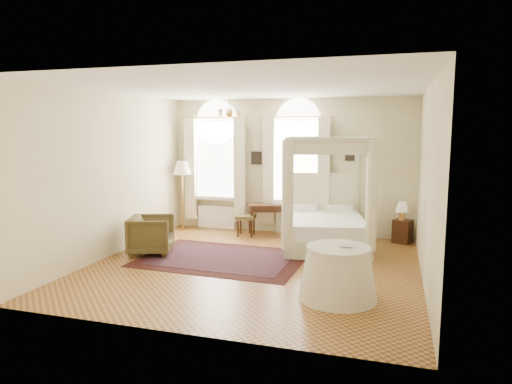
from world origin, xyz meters
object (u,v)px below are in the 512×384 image
(stool, at_px, (246,218))
(nightstand, at_px, (403,231))
(armchair, at_px, (151,235))
(floor_lamp, at_px, (182,171))
(canopy_bed, at_px, (325,223))
(side_table, at_px, (338,273))
(coffee_table, at_px, (158,236))
(writing_desk, at_px, (269,208))

(stool, bearing_deg, nightstand, 5.87)
(armchair, bearing_deg, floor_lamp, -8.84)
(canopy_bed, xyz_separation_m, side_table, (0.65, -3.01, -0.15))
(canopy_bed, relative_size, side_table, 2.15)
(canopy_bed, distance_m, nightstand, 1.88)
(canopy_bed, height_order, armchair, canopy_bed)
(armchair, height_order, coffee_table, armchair)
(nightstand, height_order, floor_lamp, floor_lamp)
(stool, distance_m, floor_lamp, 2.10)
(coffee_table, relative_size, floor_lamp, 0.35)
(nightstand, relative_size, stool, 1.05)
(side_table, bearing_deg, nightstand, 75.84)
(canopy_bed, relative_size, nightstand, 4.76)
(nightstand, bearing_deg, stool, -174.13)
(canopy_bed, relative_size, stool, 5.00)
(nightstand, bearing_deg, canopy_bed, -151.47)
(writing_desk, relative_size, coffee_table, 1.84)
(armchair, xyz_separation_m, floor_lamp, (-0.41, 2.32, 1.10))
(floor_lamp, xyz_separation_m, side_table, (4.42, -3.76, -1.10))
(coffee_table, bearing_deg, nightstand, 25.91)
(writing_desk, distance_m, side_table, 4.38)
(writing_desk, relative_size, stool, 2.24)
(stool, bearing_deg, writing_desk, 29.77)
(stool, relative_size, side_table, 0.43)
(armchair, xyz_separation_m, coffee_table, (0.10, 0.09, -0.03))
(armchair, relative_size, floor_lamp, 0.49)
(nightstand, relative_size, writing_desk, 0.47)
(canopy_bed, distance_m, side_table, 3.09)
(canopy_bed, height_order, floor_lamp, canopy_bed)
(stool, height_order, side_table, side_table)
(side_table, bearing_deg, armchair, 160.19)
(floor_lamp, bearing_deg, coffee_table, -77.02)
(stool, bearing_deg, canopy_bed, -14.67)
(armchair, bearing_deg, side_table, -128.74)
(writing_desk, height_order, armchair, armchair)
(stool, distance_m, coffee_table, 2.37)
(canopy_bed, height_order, side_table, canopy_bed)
(side_table, bearing_deg, floor_lamp, 139.57)
(nightstand, height_order, writing_desk, writing_desk)
(armchair, bearing_deg, canopy_bed, -83.80)
(coffee_table, bearing_deg, writing_desk, 52.33)
(canopy_bed, xyz_separation_m, armchair, (-3.35, -1.57, -0.15))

